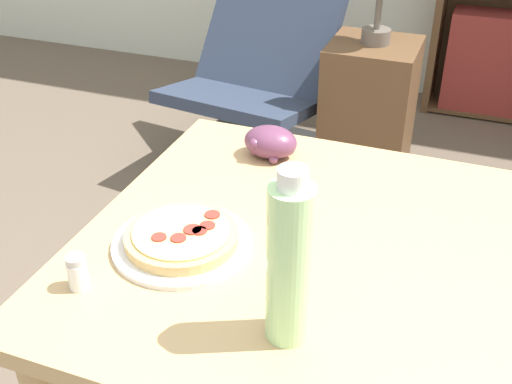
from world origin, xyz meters
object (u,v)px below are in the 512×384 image
at_px(grape_bunch, 271,143).
at_px(lounge_chair_near, 256,104).
at_px(drink_bottle, 290,263).
at_px(pizza_on_plate, 182,239).
at_px(salt_shaker, 77,272).
at_px(side_table, 368,118).

relative_size(grape_bunch, lounge_chair_near, 0.14).
relative_size(drink_bottle, lounge_chair_near, 0.32).
bearing_deg(pizza_on_plate, salt_shaker, -123.73).
bearing_deg(side_table, pizza_on_plate, -91.27).
distance_m(pizza_on_plate, grape_bunch, 0.38).
bearing_deg(grape_bunch, side_table, 89.98).
bearing_deg(grape_bunch, drink_bottle, -67.87).
height_order(grape_bunch, lounge_chair_near, lounge_chair_near).
height_order(grape_bunch, drink_bottle, drink_bottle).
xyz_separation_m(lounge_chair_near, side_table, (0.50, -0.03, 0.03)).
relative_size(pizza_on_plate, lounge_chair_near, 0.29).
bearing_deg(pizza_on_plate, side_table, 88.73).
xyz_separation_m(pizza_on_plate, side_table, (0.03, 1.57, -0.45)).
bearing_deg(drink_bottle, side_table, 96.97).
bearing_deg(lounge_chair_near, drink_bottle, -60.22).
xyz_separation_m(grape_bunch, side_table, (0.00, 1.20, -0.46)).
height_order(pizza_on_plate, lounge_chair_near, lounge_chair_near).
distance_m(drink_bottle, lounge_chair_near, 1.97).
bearing_deg(lounge_chair_near, grape_bunch, -60.21).
relative_size(grape_bunch, drink_bottle, 0.42).
height_order(salt_shaker, side_table, salt_shaker).
relative_size(salt_shaker, lounge_chair_near, 0.07).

